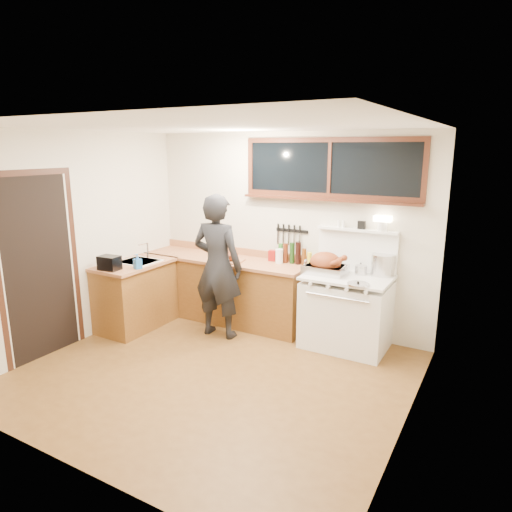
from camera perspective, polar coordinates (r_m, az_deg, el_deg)
The scene contains 20 objects.
ground_plane at distance 5.14m, azimuth -5.33°, elevation -14.59°, with size 4.00×3.50×0.02m, color brown.
room_shell at distance 4.60m, azimuth -5.77°, elevation 3.99°, with size 4.10×3.60×2.65m.
counter_back at distance 6.49m, azimuth -3.94°, elevation -4.05°, with size 2.44×0.64×1.00m.
counter_left at distance 6.42m, azimuth -14.80°, elevation -4.69°, with size 0.64×1.09×0.90m.
sink_unit at distance 6.35m, azimuth -14.40°, elevation -1.15°, with size 0.50×0.45×0.37m.
vintage_stove at distance 5.70m, azimuth 11.24°, elevation -6.62°, with size 1.02×0.74×1.61m.
back_window at distance 5.80m, azimuth 9.13°, elevation 9.95°, with size 2.32×0.13×0.77m.
left_doorway at distance 5.74m, azimuth -25.44°, elevation -1.12°, with size 0.02×1.04×2.17m.
knife_strip at distance 6.10m, azimuth 4.35°, elevation 3.11°, with size 0.46×0.03×0.28m.
man at distance 5.81m, azimuth -4.81°, elevation -1.31°, with size 0.70×0.48×1.85m.
soap_bottle at distance 5.95m, azimuth -14.59°, elevation -0.66°, with size 0.11×0.11×0.19m.
toaster at distance 6.00m, azimuth -17.86°, elevation -0.83°, with size 0.27×0.20×0.18m.
cutting_board at distance 6.14m, azimuth -3.49°, elevation -0.22°, with size 0.44×0.36×0.14m.
roast_turkey at distance 5.62m, azimuth 8.73°, elevation -1.09°, with size 0.54×0.38×0.26m.
stockpot at distance 5.67m, azimuth 15.57°, elevation -1.05°, with size 0.29×0.29×0.26m.
saucepan at distance 5.66m, azimuth 12.98°, elevation -1.69°, with size 0.18×0.28×0.11m.
pot_lid at distance 5.22m, azimuth 12.64°, elevation -3.45°, with size 0.28×0.28×0.04m.
coffee_tin at distance 6.17m, azimuth 2.07°, elevation 0.06°, with size 0.11×0.09×0.15m.
pitcher at distance 6.05m, azimuth 2.93°, elevation -0.02°, with size 0.12×0.12×0.19m.
bottle_cluster at distance 6.02m, azimuth 4.74°, elevation 0.24°, with size 0.48×0.07×0.30m.
Camera 1 is at (2.62, -3.71, 2.40)m, focal length 32.00 mm.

